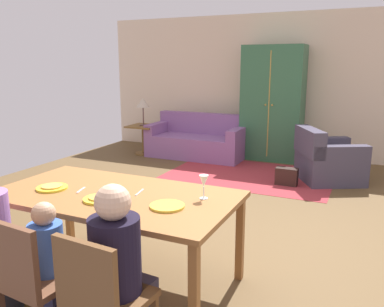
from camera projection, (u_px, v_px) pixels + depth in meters
The scene contains 22 objects.
ground_plane at pixel (222, 210), 4.91m from camera, with size 7.49×6.55×0.02m, color brown.
back_wall at pixel (284, 86), 7.55m from camera, with size 7.49×0.10×2.70m, color beige.
dining_table at pixel (115, 201), 3.15m from camera, with size 1.93×1.03×0.76m.
plate_near_man at pixel (52, 188), 3.25m from camera, with size 0.25×0.25×0.02m, color yellow.
pizza_near_man at pixel (52, 186), 3.24m from camera, with size 0.17×0.17×0.01m, color gold.
plate_near_child at pixel (100, 199), 2.98m from camera, with size 0.25×0.25×0.02m, color yellow.
pizza_near_child at pixel (100, 197), 2.97m from camera, with size 0.17×0.17×0.01m, color gold.
plate_near_woman at pixel (167, 206), 2.83m from camera, with size 0.25×0.25×0.02m, color yellow.
wine_glass at pixel (204, 182), 2.98m from camera, with size 0.07×0.07×0.19m.
fork at pixel (81, 190), 3.21m from camera, with size 0.02×0.15×0.01m, color silver.
knife at pixel (140, 192), 3.15m from camera, with size 0.01×0.17×0.01m, color silver.
dining_chair_child at pixel (30, 276), 2.42m from camera, with size 0.45×0.45×0.87m.
person_child at pixel (53, 272), 2.58m from camera, with size 0.22×0.30×0.92m.
dining_chair_woman at pixel (101, 297), 2.21m from camera, with size 0.45×0.45×0.87m.
person_woman at pixel (120, 279), 2.35m from camera, with size 0.30×0.41×1.11m.
area_rug at pixel (250, 175), 6.44m from camera, with size 2.60×1.80×0.01m, color #9D2E35.
couch at pixel (197, 141), 7.67m from camera, with size 1.85×0.86×0.82m.
armchair at pixel (327, 161), 6.05m from camera, with size 1.16×1.16×0.82m.
armoire at pixel (273, 104), 7.32m from camera, with size 1.10×0.59×2.10m.
side_table at pixel (144, 136), 7.86m from camera, with size 0.56×0.56×0.58m.
table_lamp at pixel (143, 104), 7.72m from camera, with size 0.26×0.26×0.54m.
handbag at pixel (287, 177), 5.88m from camera, with size 0.32×0.16×0.26m, color black.
Camera 1 is at (1.61, -3.68, 1.76)m, focal length 37.04 mm.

